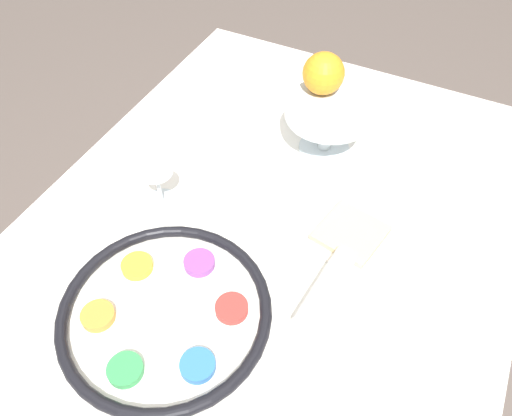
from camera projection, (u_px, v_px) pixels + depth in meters
name	position (u px, v px, depth m)	size (l,w,h in m)	color
ground_plane	(254.00, 403.00, 1.46)	(8.00, 8.00, 0.00)	#564C47
dining_table	(254.00, 347.00, 1.18)	(1.33, 0.89, 0.74)	white
seder_plate	(165.00, 313.00, 0.81)	(0.35, 0.35, 0.03)	white
wine_glass	(154.00, 164.00, 0.91)	(0.07, 0.07, 0.14)	silver
fruit_stand	(328.00, 115.00, 1.01)	(0.18, 0.18, 0.12)	silver
orange_fruit	(323.00, 73.00, 0.99)	(0.08, 0.08, 0.08)	orange
bread_plate	(350.00, 235.00, 0.92)	(0.15, 0.15, 0.02)	silver
napkin_roll	(325.00, 288.00, 0.83)	(0.17, 0.05, 0.04)	white
cup_near	(231.00, 103.00, 1.15)	(0.08, 0.08, 0.06)	silver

